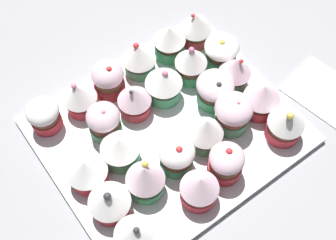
% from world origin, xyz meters
% --- Properties ---
extents(ground_plane, '(1.80, 1.80, 0.03)m').
position_xyz_m(ground_plane, '(0.00, 0.00, -0.01)').
color(ground_plane, '#9E9EA3').
extents(baking_tray, '(0.42, 0.35, 0.01)m').
position_xyz_m(baking_tray, '(0.00, 0.00, 0.01)').
color(baking_tray, silver).
rests_on(baking_tray, ground_plane).
extents(cupcake_0, '(0.06, 0.06, 0.07)m').
position_xyz_m(cupcake_0, '(-0.16, -0.13, 0.05)').
color(cupcake_0, '#D1333D').
rests_on(cupcake_0, baking_tray).
extents(cupcake_1, '(0.06, 0.06, 0.07)m').
position_xyz_m(cupcake_1, '(-0.10, -0.13, 0.05)').
color(cupcake_1, '#4C9E6B').
rests_on(cupcake_1, baking_tray).
extents(cupcake_2, '(0.06, 0.06, 0.07)m').
position_xyz_m(cupcake_2, '(-0.03, -0.13, 0.05)').
color(cupcake_2, '#4C9E6B').
rests_on(cupcake_2, baking_tray).
extents(cupcake_3, '(0.06, 0.06, 0.07)m').
position_xyz_m(cupcake_3, '(0.04, -0.13, 0.05)').
color(cupcake_3, '#D1333D').
rests_on(cupcake_3, baking_tray).
extents(cupcake_4, '(0.06, 0.06, 0.07)m').
position_xyz_m(cupcake_4, '(0.10, -0.12, 0.05)').
color(cupcake_4, '#D1333D').
rests_on(cupcake_4, baking_tray).
extents(cupcake_5, '(0.06, 0.06, 0.06)m').
position_xyz_m(cupcake_5, '(0.16, -0.13, 0.04)').
color(cupcake_5, '#D1333D').
rests_on(cupcake_5, baking_tray).
extents(cupcake_6, '(0.06, 0.06, 0.07)m').
position_xyz_m(cupcake_6, '(-0.16, -0.06, 0.05)').
color(cupcake_6, '#4C9E6B').
rests_on(cupcake_6, baking_tray).
extents(cupcake_7, '(0.06, 0.06, 0.08)m').
position_xyz_m(cupcake_7, '(-0.10, -0.07, 0.05)').
color(cupcake_7, '#4C9E6B').
rests_on(cupcake_7, baking_tray).
extents(cupcake_8, '(0.07, 0.07, 0.07)m').
position_xyz_m(cupcake_8, '(-0.03, -0.06, 0.05)').
color(cupcake_8, '#4C9E6B').
rests_on(cupcake_8, baking_tray).
extents(cupcake_9, '(0.06, 0.06, 0.07)m').
position_xyz_m(cupcake_9, '(0.02, -0.06, 0.05)').
color(cupcake_9, '#D1333D').
rests_on(cupcake_9, baking_tray).
extents(cupcake_10, '(0.06, 0.06, 0.07)m').
position_xyz_m(cupcake_10, '(0.09, -0.06, 0.05)').
color(cupcake_10, '#4C9E6B').
rests_on(cupcake_10, baking_tray).
extents(cupcake_11, '(0.06, 0.06, 0.08)m').
position_xyz_m(cupcake_11, '(-0.15, -0.01, 0.05)').
color(cupcake_11, '#4C9E6B').
rests_on(cupcake_11, baking_tray).
extents(cupcake_12, '(0.07, 0.07, 0.07)m').
position_xyz_m(cupcake_12, '(-0.10, 0.00, 0.05)').
color(cupcake_12, '#4C9E6B').
rests_on(cupcake_12, baking_tray).
extents(cupcake_13, '(0.07, 0.07, 0.07)m').
position_xyz_m(cupcake_13, '(0.10, -0.00, 0.05)').
color(cupcake_13, '#4C9E6B').
rests_on(cupcake_13, baking_tray).
extents(cupcake_14, '(0.07, 0.07, 0.06)m').
position_xyz_m(cupcake_14, '(0.16, -0.00, 0.05)').
color(cupcake_14, '#D1333D').
rests_on(cupcake_14, baking_tray).
extents(cupcake_15, '(0.06, 0.06, 0.07)m').
position_xyz_m(cupcake_15, '(-0.15, 0.06, 0.05)').
color(cupcake_15, '#D1333D').
rests_on(cupcake_15, baking_tray).
extents(cupcake_16, '(0.06, 0.06, 0.07)m').
position_xyz_m(cupcake_16, '(-0.09, 0.06, 0.05)').
color(cupcake_16, '#4C9E6B').
rests_on(cupcake_16, baking_tray).
extents(cupcake_17, '(0.06, 0.06, 0.07)m').
position_xyz_m(cupcake_17, '(-0.03, 0.06, 0.05)').
color(cupcake_17, '#4C9E6B').
rests_on(cupcake_17, baking_tray).
extents(cupcake_18, '(0.06, 0.06, 0.07)m').
position_xyz_m(cupcake_18, '(0.03, 0.06, 0.05)').
color(cupcake_18, '#4C9E6B').
rests_on(cupcake_18, baking_tray).
extents(cupcake_19, '(0.06, 0.06, 0.08)m').
position_xyz_m(cupcake_19, '(0.09, 0.07, 0.05)').
color(cupcake_19, '#4C9E6B').
rests_on(cupcake_19, baking_tray).
extents(cupcake_20, '(0.07, 0.07, 0.07)m').
position_xyz_m(cupcake_20, '(0.16, 0.06, 0.05)').
color(cupcake_20, '#D1333D').
rests_on(cupcake_20, baking_tray).
extents(cupcake_21, '(0.06, 0.06, 0.08)m').
position_xyz_m(cupcake_21, '(-0.15, 0.12, 0.05)').
color(cupcake_21, '#D1333D').
rests_on(cupcake_21, baking_tray).
extents(cupcake_22, '(0.06, 0.06, 0.07)m').
position_xyz_m(cupcake_22, '(-0.03, 0.12, 0.05)').
color(cupcake_22, '#D1333D').
rests_on(cupcake_22, baking_tray).
extents(cupcake_23, '(0.06, 0.06, 0.07)m').
position_xyz_m(cupcake_23, '(0.03, 0.13, 0.05)').
color(cupcake_23, '#D1333D').
rests_on(cupcake_23, baking_tray).
extents(cupcake_24, '(0.06, 0.06, 0.07)m').
position_xyz_m(cupcake_24, '(0.16, 0.13, 0.05)').
color(cupcake_24, '#4C9E6B').
rests_on(cupcake_24, baking_tray).
extents(napkin, '(0.13, 0.15, 0.01)m').
position_xyz_m(napkin, '(-0.28, 0.10, 0.00)').
color(napkin, white).
rests_on(napkin, ground_plane).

